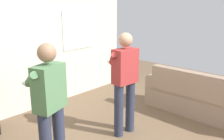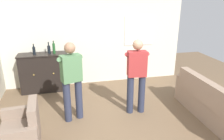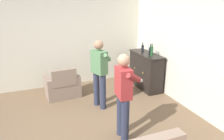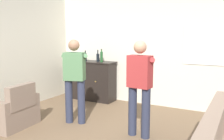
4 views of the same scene
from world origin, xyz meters
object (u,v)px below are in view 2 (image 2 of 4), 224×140
(armchair, at_px, (22,133))
(sideboard_cabinet, at_px, (44,72))
(bottle_liquor_amber, at_px, (34,50))
(person_standing_right, at_px, (137,73))
(couch, at_px, (216,109))
(person_standing_left, at_px, (72,78))
(bottle_spirits_clear, at_px, (54,48))
(bottle_wine_green, at_px, (49,49))

(armchair, bearing_deg, sideboard_cabinet, 84.15)
(sideboard_cabinet, height_order, bottle_liquor_amber, bottle_liquor_amber)
(sideboard_cabinet, bearing_deg, bottle_liquor_amber, -174.47)
(armchair, height_order, person_standing_right, person_standing_right)
(armchair, bearing_deg, person_standing_right, 18.07)
(couch, bearing_deg, sideboard_cabinet, 144.59)
(couch, xyz_separation_m, bottle_liquor_amber, (-3.71, 2.48, 0.82))
(couch, height_order, bottle_liquor_amber, bottle_liquor_amber)
(person_standing_right, bearing_deg, bottle_liquor_amber, 143.87)
(sideboard_cabinet, distance_m, bottle_liquor_amber, 0.67)
(sideboard_cabinet, distance_m, person_standing_left, 1.84)
(couch, bearing_deg, armchair, 178.87)
(bottle_spirits_clear, distance_m, person_standing_left, 1.70)
(sideboard_cabinet, relative_size, bottle_wine_green, 4.19)
(person_standing_right, bearing_deg, person_standing_left, 179.71)
(couch, height_order, armchair, couch)
(armchair, height_order, bottle_spirits_clear, bottle_spirits_clear)
(sideboard_cabinet, relative_size, person_standing_right, 0.77)
(person_standing_left, distance_m, person_standing_right, 1.39)
(armchair, height_order, bottle_liquor_amber, bottle_liquor_amber)
(person_standing_left, bearing_deg, person_standing_right, -0.29)
(person_standing_left, bearing_deg, bottle_liquor_amber, 117.91)
(couch, bearing_deg, bottle_wine_green, 143.05)
(person_standing_right, bearing_deg, couch, -29.70)
(armchair, height_order, person_standing_left, person_standing_left)
(bottle_spirits_clear, bearing_deg, couch, -37.73)
(bottle_liquor_amber, height_order, bottle_spirits_clear, bottle_spirits_clear)
(sideboard_cabinet, height_order, person_standing_left, person_standing_left)
(couch, relative_size, person_standing_right, 1.51)
(bottle_spirits_clear, bearing_deg, person_standing_right, -43.30)
(armchair, distance_m, person_standing_left, 1.36)
(armchair, relative_size, bottle_spirits_clear, 2.70)
(person_standing_left, relative_size, person_standing_right, 1.00)
(bottle_liquor_amber, xyz_separation_m, bottle_spirits_clear, (0.51, 0.00, 0.03))
(armchair, bearing_deg, bottle_liquor_amber, 88.82)
(couch, relative_size, bottle_liquor_amber, 9.02)
(bottle_liquor_amber, relative_size, bottle_spirits_clear, 0.83)
(couch, distance_m, sideboard_cabinet, 4.31)
(bottle_wine_green, distance_m, bottle_liquor_amber, 0.38)
(couch, relative_size, sideboard_cabinet, 1.97)
(person_standing_right, bearing_deg, bottle_spirits_clear, 136.70)
(person_standing_left, height_order, person_standing_right, same)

